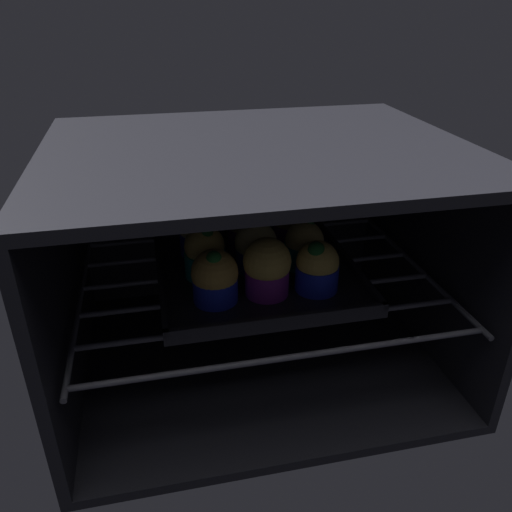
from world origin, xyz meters
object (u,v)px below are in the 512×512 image
at_px(muffin_row2_col2, 292,224).
at_px(muffin_row1_col1, 257,247).
at_px(muffin_row1_col0, 205,253).
at_px(muffin_row2_col0, 199,232).
at_px(muffin_row0_col2, 317,267).
at_px(baking_tray, 256,272).
at_px(muffin_row0_col0, 215,278).
at_px(muffin_row2_col1, 247,229).
at_px(muffin_row1_col2, 304,246).
at_px(muffin_row0_col1, 267,267).

bearing_deg(muffin_row2_col2, muffin_row1_col1, -135.60).
relative_size(muffin_row1_col0, muffin_row2_col0, 1.07).
bearing_deg(muffin_row0_col2, baking_tray, 133.71).
bearing_deg(muffin_row0_col0, muffin_row1_col1, 44.96).
relative_size(muffin_row1_col0, muffin_row2_col1, 1.11).
height_order(muffin_row0_col0, muffin_row1_col0, muffin_row1_col0).
relative_size(muffin_row0_col0, muffin_row1_col2, 1.08).
distance_m(muffin_row0_col0, muffin_row2_col0, 0.15).
height_order(baking_tray, muffin_row1_col2, muffin_row1_col2).
relative_size(muffin_row1_col1, muffin_row1_col2, 1.05).
xyz_separation_m(muffin_row0_col2, muffin_row1_col2, (0.00, 0.07, -0.00)).
xyz_separation_m(baking_tray, muffin_row0_col0, (-0.08, -0.08, 0.04)).
height_order(muffin_row1_col0, muffin_row2_col1, muffin_row1_col0).
height_order(muffin_row0_col2, muffin_row2_col2, muffin_row0_col2).
xyz_separation_m(muffin_row0_col0, muffin_row1_col1, (0.08, 0.08, 0.00)).
height_order(muffin_row2_col0, muffin_row2_col1, muffin_row2_col0).
distance_m(muffin_row1_col1, muffin_row1_col2, 0.08).
xyz_separation_m(muffin_row0_col0, muffin_row2_col1, (0.08, 0.15, -0.00)).
height_order(muffin_row0_col1, muffin_row1_col0, muffin_row0_col1).
distance_m(muffin_row0_col0, muffin_row2_col1, 0.17).
bearing_deg(muffin_row2_col1, muffin_row1_col0, -135.83).
height_order(muffin_row0_col0, muffin_row1_col1, muffin_row0_col0).
bearing_deg(muffin_row2_col1, muffin_row0_col0, -116.55).
bearing_deg(muffin_row1_col0, muffin_row2_col1, 44.17).
bearing_deg(muffin_row0_col1, muffin_row0_col2, -2.66).
bearing_deg(muffin_row1_col0, muffin_row2_col0, 90.35).
height_order(muffin_row1_col0, muffin_row1_col2, muffin_row1_col0).
bearing_deg(baking_tray, muffin_row1_col2, -2.03).
relative_size(muffin_row0_col0, muffin_row2_col1, 1.07).
relative_size(muffin_row1_col0, muffin_row2_col2, 1.10).
bearing_deg(muffin_row2_col0, muffin_row0_col2, -44.76).
bearing_deg(muffin_row2_col1, muffin_row0_col1, -90.85).
bearing_deg(muffin_row0_col2, muffin_row0_col1, 177.34).
bearing_deg(muffin_row0_col0, baking_tray, 45.33).
relative_size(baking_tray, muffin_row1_col1, 3.82).
bearing_deg(muffin_row0_col2, muffin_row0_col0, 179.66).
xyz_separation_m(muffin_row1_col1, muffin_row1_col2, (0.08, -0.00, -0.00)).
bearing_deg(baking_tray, muffin_row0_col1, -90.54).
distance_m(muffin_row2_col0, muffin_row2_col2, 0.16).
distance_m(baking_tray, muffin_row1_col2, 0.09).
height_order(muffin_row1_col1, muffin_row2_col0, same).
xyz_separation_m(muffin_row0_col2, muffin_row2_col1, (-0.07, 0.16, -0.00)).
height_order(muffin_row1_col0, muffin_row2_col2, muffin_row1_col0).
relative_size(muffin_row1_col1, muffin_row2_col2, 1.03).
bearing_deg(baking_tray, muffin_row2_col2, 44.05).
bearing_deg(muffin_row2_col0, muffin_row1_col0, -89.65).
height_order(muffin_row1_col2, muffin_row2_col2, muffin_row2_col2).
distance_m(muffin_row0_col1, muffin_row2_col0, 0.17).
bearing_deg(muffin_row1_col2, muffin_row2_col1, 133.26).
height_order(muffin_row0_col1, muffin_row2_col2, muffin_row0_col1).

